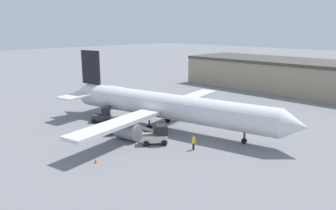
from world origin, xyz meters
TOP-DOWN VIEW (x-y plane):
  - ground_plane at (0.00, 0.00)m, footprint 400.00×400.00m
  - terminal_building at (4.87, 43.25)m, footprint 62.97×17.34m
  - airplane at (-0.93, -0.19)m, footprint 40.68×34.58m
  - ground_crew_worker at (8.59, -4.10)m, footprint 0.39×0.39m
  - baggage_tug at (-9.99, -4.98)m, footprint 3.24×3.33m
  - belt_loader_truck at (3.74, -5.85)m, footprint 3.57×3.71m
  - pushback_tug at (-3.88, -7.43)m, footprint 3.37×3.30m
  - safety_cone_near at (3.42, -15.05)m, footprint 0.36×0.36m

SIDE VIEW (x-z plane):
  - ground_plane at x=0.00m, z-range 0.00..0.00m
  - safety_cone_near at x=3.42m, z-range 0.00..0.55m
  - ground_crew_worker at x=8.59m, z-range 0.06..1.85m
  - pushback_tug at x=-3.88m, z-range -0.12..2.20m
  - baggage_tug at x=-9.99m, z-range -0.13..2.34m
  - belt_loader_truck at x=3.74m, z-range -0.08..2.44m
  - airplane at x=-0.93m, z-range -2.23..8.91m
  - terminal_building at x=4.87m, z-range 0.01..7.38m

